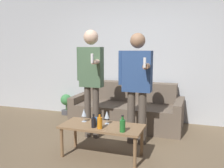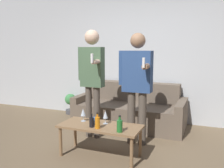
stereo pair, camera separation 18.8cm
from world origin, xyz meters
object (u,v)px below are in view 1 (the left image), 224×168
object	(u,v)px
coffee_table	(102,129)
person_standing_left	(91,73)
person_standing_right	(137,80)
couch	(128,110)
bottle_orange	(123,125)

from	to	relation	value
coffee_table	person_standing_left	bearing A→B (deg)	124.33
person_standing_right	couch	bearing A→B (deg)	113.66
bottle_orange	person_standing_left	xyz separation A→B (m)	(-0.78, 0.80, 0.56)
bottle_orange	coffee_table	bearing A→B (deg)	154.86
person_standing_left	coffee_table	bearing A→B (deg)	-55.67
coffee_table	person_standing_right	bearing A→B (deg)	62.11
person_standing_right	person_standing_left	bearing A→B (deg)	178.81
person_standing_left	person_standing_right	bearing A→B (deg)	-1.19
bottle_orange	person_standing_left	distance (m)	1.25
couch	bottle_orange	bearing A→B (deg)	-76.67
coffee_table	person_standing_left	world-z (taller)	person_standing_left
person_standing_left	person_standing_right	world-z (taller)	person_standing_left
couch	coffee_table	distance (m)	1.50
person_standing_left	person_standing_right	size ratio (longest dim) A/B	1.04
coffee_table	bottle_orange	size ratio (longest dim) A/B	5.29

